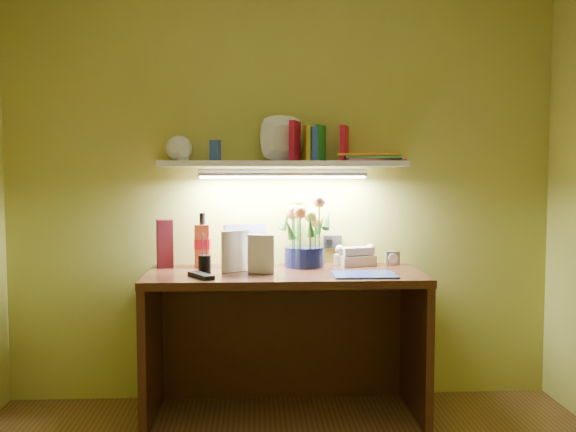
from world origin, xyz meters
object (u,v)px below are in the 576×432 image
object	(u,v)px
flower_bouquet	(304,232)
telephone	(355,255)
desk_clock	(392,258)
whisky_bottle	(203,240)
desk	(285,344)

from	to	relation	value
flower_bouquet	telephone	distance (m)	0.31
flower_bouquet	telephone	world-z (taller)	flower_bouquet
desk_clock	flower_bouquet	bearing A→B (deg)	-177.51
telephone	whisky_bottle	distance (m)	0.83
flower_bouquet	desk_clock	world-z (taller)	flower_bouquet
desk	desk_clock	xyz separation A→B (m)	(0.60, 0.20, 0.41)
whisky_bottle	telephone	bearing A→B (deg)	0.47
telephone	desk	bearing A→B (deg)	-169.49
desk	whisky_bottle	bearing A→B (deg)	156.45
desk	flower_bouquet	world-z (taller)	flower_bouquet
desk	telephone	xyz separation A→B (m)	(0.39, 0.19, 0.43)
telephone	desk_clock	size ratio (longest dim) A/B	2.55
desk	telephone	world-z (taller)	telephone
desk	flower_bouquet	bearing A→B (deg)	56.25
telephone	whisky_bottle	size ratio (longest dim) A/B	0.66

